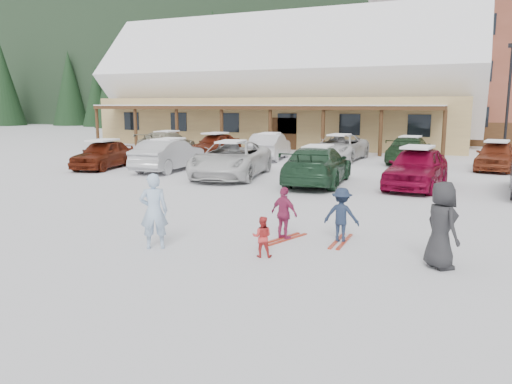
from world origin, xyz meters
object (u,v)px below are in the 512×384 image
at_px(parked_car_7, 167,143).
at_px(parked_car_11, 410,150).
at_px(parked_car_9, 270,146).
at_px(parked_car_10, 339,148).
at_px(child_magenta, 284,214).
at_px(parked_car_1, 169,155).
at_px(adult_skier, 154,211).
at_px(parked_car_0, 103,154).
at_px(day_lodge, 282,94).
at_px(lamp_post, 509,94).
at_px(parked_car_12, 496,156).
at_px(parked_car_4, 417,167).
at_px(toddler_red, 262,237).
at_px(bystander_dark, 442,225).
at_px(parked_car_3, 318,165).
at_px(parked_car_8, 215,145).
at_px(parked_car_2, 231,159).
at_px(child_navy, 341,215).

height_order(parked_car_7, parked_car_11, parked_car_7).
xyz_separation_m(parked_car_9, parked_car_10, (3.74, 1.18, -0.03)).
distance_m(child_magenta, parked_car_1, 13.21).
height_order(adult_skier, parked_car_0, adult_skier).
bearing_deg(day_lodge, lamp_post, -15.25).
bearing_deg(parked_car_12, parked_car_4, -105.82).
xyz_separation_m(toddler_red, bystander_dark, (3.41, 0.70, 0.42)).
xyz_separation_m(adult_skier, parked_car_3, (0.74, 10.06, -0.08)).
bearing_deg(parked_car_9, parked_car_8, -13.96).
bearing_deg(parked_car_8, parked_car_9, -0.74).
bearing_deg(day_lodge, parked_car_2, -76.23).
xyz_separation_m(lamp_post, parked_car_1, (-15.01, -13.62, -2.97)).
bearing_deg(parked_car_9, parked_car_3, 115.20).
bearing_deg(parked_car_3, parked_car_4, -175.65).
height_order(child_magenta, parked_car_11, parked_car_11).
xyz_separation_m(parked_car_2, parked_car_8, (-4.77, 7.52, -0.07)).
distance_m(adult_skier, parked_car_10, 18.83).
distance_m(parked_car_3, parked_car_8, 11.82).
xyz_separation_m(child_magenta, parked_car_10, (-2.94, 17.03, 0.10)).
relative_size(child_magenta, parked_car_11, 0.25).
bearing_deg(parked_car_3, parked_car_12, -136.12).
xyz_separation_m(day_lodge, parked_car_3, (8.57, -19.10, -3.19)).
bearing_deg(day_lodge, parked_car_12, -37.29).
relative_size(day_lodge, parked_car_7, 5.77).
distance_m(adult_skier, parked_car_9, 18.16).
distance_m(parked_car_2, parked_car_3, 4.01).
distance_m(parked_car_9, parked_car_10, 3.92).
bearing_deg(parked_car_3, bystander_dark, 114.72).
relative_size(day_lodge, parked_car_11, 5.89).
height_order(parked_car_1, parked_car_8, parked_car_1).
xyz_separation_m(adult_skier, parked_car_7, (-11.27, 17.71, -0.10)).
xyz_separation_m(day_lodge, lamp_post, (15.93, -4.34, -0.22)).
bearing_deg(parked_car_9, parked_car_12, 171.17).
bearing_deg(adult_skier, day_lodge, -106.44).
xyz_separation_m(day_lodge, parked_car_12, (15.21, -11.58, -3.24)).
bearing_deg(bystander_dark, parked_car_12, -43.36).
bearing_deg(parked_car_3, parked_car_8, -46.87).
bearing_deg(bystander_dark, parked_car_3, -8.55).
bearing_deg(parked_car_10, parked_car_11, 3.05).
distance_m(lamp_post, parked_car_4, 14.93).
relative_size(parked_car_2, parked_car_10, 1.07).
relative_size(adult_skier, parked_car_1, 0.36).
bearing_deg(parked_car_11, parked_car_8, 6.11).
distance_m(adult_skier, bystander_dark, 5.91).
distance_m(toddler_red, parked_car_12, 17.93).
relative_size(parked_car_9, parked_car_11, 0.92).
distance_m(day_lodge, parked_car_4, 22.42).
height_order(parked_car_7, parked_car_8, parked_car_7).
relative_size(day_lodge, adult_skier, 17.51).
distance_m(child_navy, parked_car_11, 16.72).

